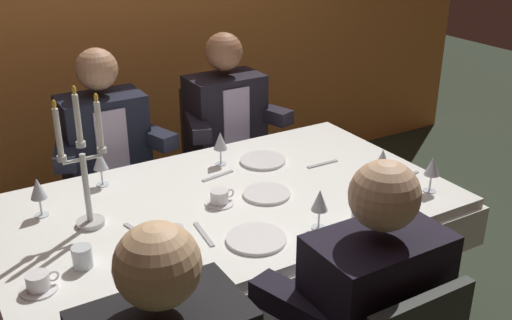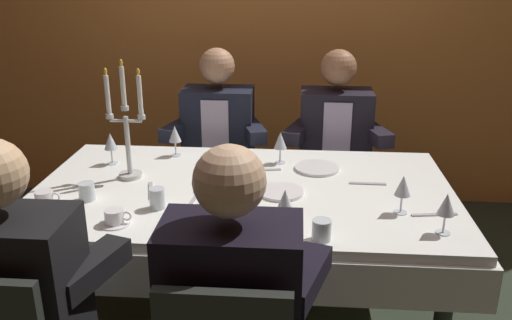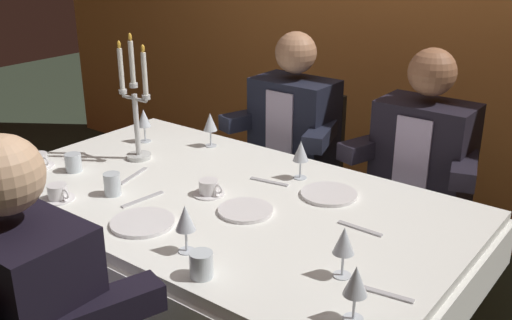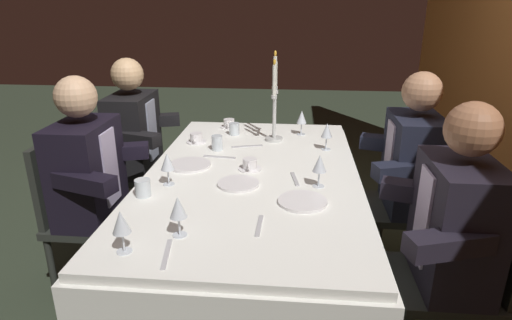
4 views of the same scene
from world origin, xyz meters
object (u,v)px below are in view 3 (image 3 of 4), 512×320
Objects in this scene: wine_glass_1 at (301,152)px; wine_glass_2 at (344,242)px; dinner_plate_1 at (143,222)px; wine_glass_5 at (210,123)px; wine_glass_0 at (356,283)px; seated_diner_1 at (295,128)px; wine_glass_3 at (185,220)px; coffee_cup_2 at (58,193)px; dinner_plate_0 at (246,210)px; water_tumbler_0 at (73,163)px; candelabra at (135,110)px; seated_diner_3 at (423,158)px; coffee_cup_1 at (209,188)px; dining_table at (219,223)px; water_tumbler_1 at (201,265)px; coffee_cup_0 at (39,161)px; wine_glass_4 at (144,119)px; seated_diner_2 at (23,309)px; water_tumbler_2 at (112,184)px; dinner_plate_2 at (329,194)px.

wine_glass_1 is 0.75m from wine_glass_2.
dinner_plate_1 is 0.84m from wine_glass_5.
seated_diner_1 is (-1.04, 1.27, -0.12)m from wine_glass_0.
wine_glass_3 is 1.00× the size of wine_glass_5.
wine_glass_5 is 0.82m from coffee_cup_2.
dinner_plate_0 is 2.60× the size of water_tumbler_0.
candelabra is 1.32m from seated_diner_3.
coffee_cup_1 reaches higher than dinner_plate_1.
dining_table is 0.92m from wine_glass_0.
seated_diner_1 is (0.16, 0.48, -0.12)m from wine_glass_5.
water_tumbler_1 reaches higher than dinner_plate_0.
water_tumbler_0 is at bearing -136.39° from seated_diner_3.
water_tumbler_1 is at bearing -77.28° from wine_glass_1.
wine_glass_1 is (0.21, 0.69, 0.11)m from dinner_plate_1.
wine_glass_1 is 0.56m from wine_glass_5.
dining_table is at bearing -114.71° from wine_glass_1.
dining_table is at bearing 162.51° from wine_glass_2.
coffee_cup_0 is 1.72m from seated_diner_3.
wine_glass_2 and wine_glass_5 have the same top height.
seated_diner_1 is (0.58, 1.13, -0.03)m from coffee_cup_0.
dinner_plate_1 is 0.89m from wine_glass_4.
wine_glass_4 is 0.13× the size of seated_diner_2.
seated_diner_3 reaches higher than dinner_plate_0.
dinner_plate_1 is at bearing -41.08° from candelabra.
seated_diner_3 is (0.41, 1.77, 0.00)m from seated_diner_2.
wine_glass_0 reaches higher than water_tumbler_1.
wine_glass_2 reaches higher than coffee_cup_2.
water_tumbler_2 is (0.07, -0.65, -0.07)m from wine_glass_5.
seated_diner_3 is at bearing 104.77° from wine_glass_0.
wine_glass_4 is 0.53m from coffee_cup_0.
seated_diner_1 reaches higher than water_tumbler_2.
wine_glass_0 is at bearing -54.37° from dinner_plate_2.
water_tumbler_2 is (0.32, -0.06, 0.01)m from water_tumbler_0.
wine_glass_5 is at bearing 95.78° from water_tumbler_2.
seated_diner_2 is at bearing -58.80° from water_tumbler_2.
seated_diner_3 is at bearing 67.01° from dinner_plate_1.
wine_glass_5 reaches higher than dinner_plate_1.
candelabra is 3.44× the size of wine_glass_5.
water_tumbler_0 is 1.00m from seated_diner_2.
seated_diner_3 reaches higher than wine_glass_3.
water_tumbler_2 is at bearing -125.38° from seated_diner_3.
coffee_cup_1 is at bearing -49.20° from wine_glass_5.
coffee_cup_2 reaches higher than dinner_plate_0.
dinner_plate_2 is at bearing 37.20° from dining_table.
seated_diner_1 reaches higher than coffee_cup_0.
dinner_plate_0 is 0.53m from wine_glass_2.
coffee_cup_0 is (-0.42, -0.65, -0.09)m from wine_glass_5.
wine_glass_5 is (-0.60, 0.80, 0.00)m from wine_glass_3.
wine_glass_4 reaches higher than coffee_cup_1.
seated_diner_3 reaches higher than coffee_cup_1.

